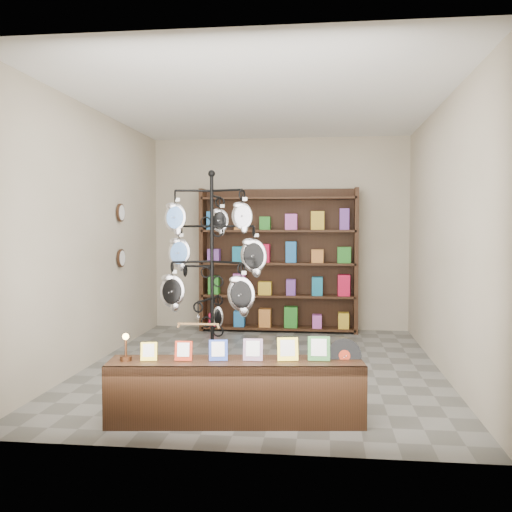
{
  "coord_description": "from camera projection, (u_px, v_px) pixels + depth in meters",
  "views": [
    {
      "loc": [
        0.7,
        -6.46,
        1.62
      ],
      "look_at": [
        0.04,
        -1.0,
        1.33
      ],
      "focal_mm": 40.0,
      "sensor_mm": 36.0,
      "label": 1
    }
  ],
  "objects": [
    {
      "name": "wall_clocks",
      "position": [
        121.0,
        235.0,
        7.52
      ],
      "size": [
        0.03,
        0.24,
        0.84
      ],
      "color": "black",
      "rests_on": "ground"
    },
    {
      "name": "back_shelving",
      "position": [
        278.0,
        265.0,
        8.8
      ],
      "size": [
        2.42,
        0.36,
        2.2
      ],
      "color": "black",
      "rests_on": "ground"
    },
    {
      "name": "front_shelf",
      "position": [
        236.0,
        391.0,
        4.71
      ],
      "size": [
        2.13,
        0.68,
        0.74
      ],
      "rotation": [
        0.0,
        0.0,
        0.12
      ],
      "color": "black",
      "rests_on": "ground"
    },
    {
      "name": "display_tree",
      "position": [
        212.0,
        262.0,
        5.75
      ],
      "size": [
        1.12,
        0.99,
        2.18
      ],
      "rotation": [
        0.0,
        0.0,
        -0.09
      ],
      "color": "black",
      "rests_on": "ground"
    },
    {
      "name": "ground",
      "position": [
        262.0,
        367.0,
        6.58
      ],
      "size": [
        5.0,
        5.0,
        0.0
      ],
      "primitive_type": "plane",
      "color": "slate",
      "rests_on": "ground"
    },
    {
      "name": "room_envelope",
      "position": [
        263.0,
        206.0,
        6.48
      ],
      "size": [
        5.0,
        5.0,
        5.0
      ],
      "color": "#C2B49D",
      "rests_on": "ground"
    }
  ]
}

